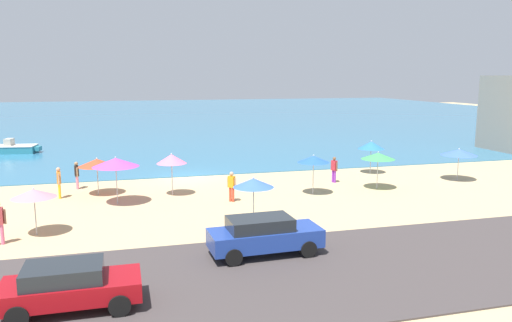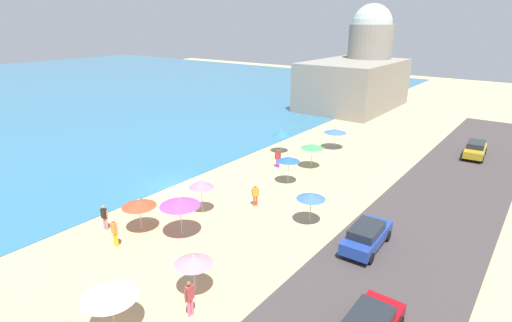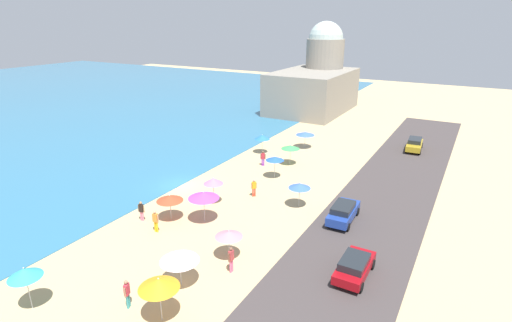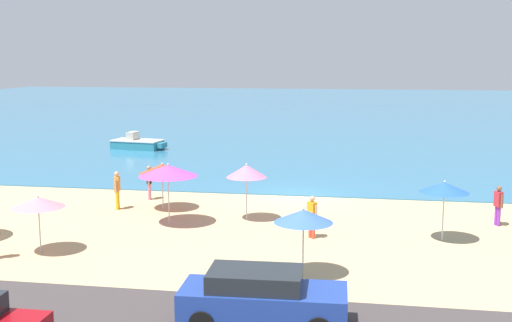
{
  "view_description": "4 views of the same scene",
  "coord_description": "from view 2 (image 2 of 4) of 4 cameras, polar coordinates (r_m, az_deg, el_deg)",
  "views": [
    {
      "loc": [
        -4.3,
        -33.53,
        6.82
      ],
      "look_at": [
        4.47,
        -1.06,
        1.08
      ],
      "focal_mm": 35.0,
      "sensor_mm": 36.0,
      "label": 1
    },
    {
      "loc": [
        -19.19,
        -23.1,
        12.6
      ],
      "look_at": [
        6.45,
        -3.64,
        1.15
      ],
      "focal_mm": 28.0,
      "sensor_mm": 36.0,
      "label": 2
    },
    {
      "loc": [
        -27.39,
        -23.98,
        15.36
      ],
      "look_at": [
        6.08,
        -4.97,
        1.52
      ],
      "focal_mm": 28.0,
      "sensor_mm": 36.0,
      "label": 3
    },
    {
      "loc": [
        3.24,
        -31.53,
        6.93
      ],
      "look_at": [
        -2.24,
        0.92,
        1.6
      ],
      "focal_mm": 45.0,
      "sensor_mm": 36.0,
      "label": 4
    }
  ],
  "objects": [
    {
      "name": "bather_1",
      "position": [
        27.02,
        -20.85,
        -7.35
      ],
      "size": [
        0.29,
        0.56,
        1.69
      ],
      "color": "pink",
      "rests_on": "ground_plane"
    },
    {
      "name": "parked_car_1",
      "position": [
        43.75,
        28.85,
        1.49
      ],
      "size": [
        4.42,
        2.05,
        1.45
      ],
      "color": "#AB8B1F",
      "rests_on": "coastal_road"
    },
    {
      "name": "beach_umbrella_8",
      "position": [
        41.54,
        11.27,
        4.24
      ],
      "size": [
        2.31,
        2.31,
        2.14
      ],
      "color": "#B2B2B7",
      "rests_on": "ground_plane"
    },
    {
      "name": "bather_2",
      "position": [
        24.93,
        -19.54,
        -9.39
      ],
      "size": [
        0.26,
        0.57,
        1.77
      ],
      "color": "yellow",
      "rests_on": "ground_plane"
    },
    {
      "name": "coastal_road",
      "position": [
        23.5,
        19.32,
        -14.0
      ],
      "size": [
        80.0,
        8.0,
        0.06
      ],
      "primitive_type": "cube",
      "color": "#3F3837",
      "rests_on": "ground_plane"
    },
    {
      "name": "parked_car_2",
      "position": [
        24.22,
        15.54,
        -10.24
      ],
      "size": [
        4.34,
        1.91,
        1.48
      ],
      "color": "navy",
      "rests_on": "coastal_road"
    },
    {
      "name": "bather_0",
      "position": [
        28.35,
        -0.1,
        -4.71
      ],
      "size": [
        0.43,
        0.42,
        1.67
      ],
      "color": "#E0472E",
      "rests_on": "ground_plane"
    },
    {
      "name": "beach_umbrella_7",
      "position": [
        39.5,
        3.64,
        4.01
      ],
      "size": [
        1.83,
        1.83,
        2.35
      ],
      "color": "#B2B2B7",
      "rests_on": "ground_plane"
    },
    {
      "name": "harbor_fortress",
      "position": [
        63.67,
        14.54,
        12.09
      ],
      "size": [
        17.15,
        11.17,
        14.88
      ],
      "color": "gray",
      "rests_on": "ground_plane"
    },
    {
      "name": "beach_umbrella_1",
      "position": [
        19.67,
        -8.94,
        -13.81
      ],
      "size": [
        1.87,
        1.87,
        2.11
      ],
      "color": "#B2B2B7",
      "rests_on": "ground_plane"
    },
    {
      "name": "beach_umbrella_6",
      "position": [
        24.41,
        -10.83,
        -5.77
      ],
      "size": [
        2.46,
        2.46,
        2.6
      ],
      "color": "#B2B2B7",
      "rests_on": "ground_plane"
    },
    {
      "name": "beach_umbrella_2",
      "position": [
        25.78,
        7.87,
        -4.95
      ],
      "size": [
        1.88,
        1.88,
        2.26
      ],
      "color": "#B2B2B7",
      "rests_on": "ground_plane"
    },
    {
      "name": "bather_3",
      "position": [
        35.71,
        3.14,
        0.5
      ],
      "size": [
        0.34,
        0.54,
        1.69
      ],
      "color": "purple",
      "rests_on": "ground_plane"
    },
    {
      "name": "beach_umbrella_0",
      "position": [
        18.39,
        -20.22,
        -17.07
      ],
      "size": [
        2.38,
        2.38,
        2.33
      ],
      "color": "#B2B2B7",
      "rests_on": "ground_plane"
    },
    {
      "name": "beach_umbrella_10",
      "position": [
        25.8,
        -16.39,
        -5.79
      ],
      "size": [
        2.12,
        2.12,
        2.19
      ],
      "color": "#B2B2B7",
      "rests_on": "ground_plane"
    },
    {
      "name": "beach_umbrella_4",
      "position": [
        27.22,
        -7.84,
        -3.21
      ],
      "size": [
        1.73,
        1.73,
        2.48
      ],
      "color": "#B2B2B7",
      "rests_on": "ground_plane"
    },
    {
      "name": "beach_umbrella_5",
      "position": [
        35.58,
        8.04,
        2.13
      ],
      "size": [
        2.04,
        2.04,
        2.31
      ],
      "color": "#B2B2B7",
      "rests_on": "ground_plane"
    },
    {
      "name": "ground_plane",
      "position": [
        32.57,
        -12.07,
        -3.64
      ],
      "size": [
        160.0,
        160.0,
        0.0
      ],
      "primitive_type": "plane",
      "color": "tan"
    },
    {
      "name": "beach_umbrella_9",
      "position": [
        31.92,
        4.68,
        0.28
      ],
      "size": [
        1.84,
        1.84,
        2.35
      ],
      "color": "#B2B2B7",
      "rests_on": "ground_plane"
    },
    {
      "name": "bather_5",
      "position": [
        18.9,
        -9.46,
        -18.54
      ],
      "size": [
        0.57,
        0.23,
        1.81
      ],
      "color": "#E4628A",
      "rests_on": "ground_plane"
    }
  ]
}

